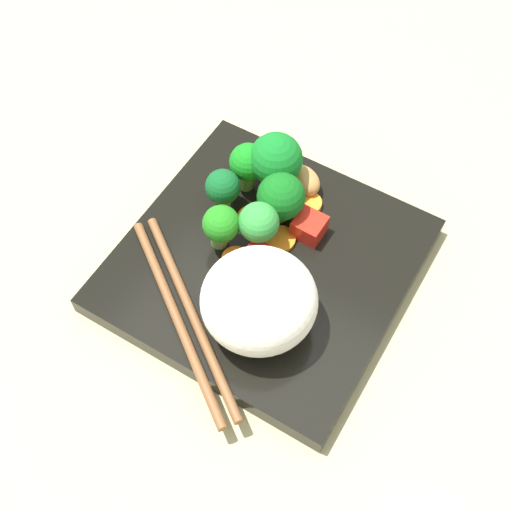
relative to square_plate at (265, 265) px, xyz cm
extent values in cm
cube|color=tan|center=(0.00, 0.00, -2.00)|extent=(110.00, 110.00, 2.00)
cube|color=black|center=(0.00, 0.00, 0.00)|extent=(26.33, 26.33, 2.00)
ellipsoid|color=silver|center=(-3.06, 5.50, 4.71)|extent=(13.54, 13.53, 7.42)
cylinder|color=#64AE4C|center=(1.25, -4.53, 2.02)|extent=(1.71, 1.69, 2.12)
sphere|color=#105D18|center=(1.34, -4.52, 4.44)|extent=(4.44, 4.44, 4.44)
cylinder|color=#7BAE56|center=(6.46, -2.79, 1.93)|extent=(1.56, 1.63, 1.96)
sphere|color=#105423|center=(6.57, -2.77, 3.97)|extent=(3.30, 3.30, 3.30)
cylinder|color=#63904A|center=(4.34, 0.86, 2.17)|extent=(2.10, 1.89, 2.50)
sphere|color=#1F7C1A|center=(4.10, 0.89, 4.35)|extent=(3.38, 3.38, 3.38)
cylinder|color=#549C41|center=(1.43, -1.29, 2.07)|extent=(1.64, 1.75, 2.26)
sphere|color=#308C39|center=(1.40, -1.04, 4.47)|extent=(3.69, 3.69, 3.69)
cylinder|color=#64A346|center=(3.76, -7.20, 2.18)|extent=(2.38, 2.42, 2.41)
sphere|color=#116C21|center=(3.80, -7.37, 5.19)|extent=(5.03, 5.03, 5.03)
cylinder|color=#679E45|center=(6.13, -5.97, 2.17)|extent=(2.32, 2.18, 2.52)
sphere|color=#147819|center=(6.06, -6.16, 4.45)|extent=(3.61, 3.61, 3.61)
cylinder|color=orange|center=(2.11, 1.64, 1.25)|extent=(3.00, 3.00, 0.50)
cylinder|color=orange|center=(3.38, -2.93, 1.25)|extent=(3.18, 3.18, 0.50)
cylinder|color=orange|center=(-0.31, -2.45, 1.21)|extent=(3.87, 3.87, 0.42)
cylinder|color=orange|center=(5.79, -0.69, 1.26)|extent=(3.28, 3.28, 0.52)
cylinder|color=orange|center=(0.01, -7.26, 1.32)|extent=(3.81, 3.81, 0.65)
cube|color=red|center=(-1.75, -4.67, 2.01)|extent=(2.81, 2.75, 2.03)
cube|color=red|center=(-0.17, 1.13, 2.06)|extent=(2.85, 2.99, 2.12)
ellipsoid|color=#BB8345|center=(1.50, -8.85, 2.18)|extent=(4.41, 3.72, 2.36)
cylinder|color=brown|center=(2.75, 9.43, 1.42)|extent=(18.25, 11.92, 0.84)
cylinder|color=brown|center=(2.03, 8.29, 1.42)|extent=(18.25, 11.92, 0.84)
camera|label=1|loc=(-17.87, 27.65, 53.91)|focal=48.20mm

